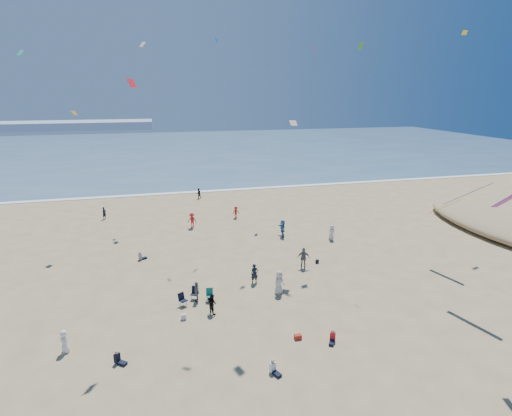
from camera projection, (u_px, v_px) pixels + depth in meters
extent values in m
plane|color=tan|center=(256.00, 394.00, 21.00)|extent=(220.00, 220.00, 0.00)
cube|color=#476B84|center=(172.00, 150.00, 109.43)|extent=(220.00, 100.00, 0.06)
cube|color=white|center=(186.00, 192.00, 62.88)|extent=(220.00, 1.20, 0.08)
cube|color=#7A8EA8|center=(15.00, 126.00, 164.74)|extent=(110.00, 20.00, 3.20)
ellipsoid|color=tan|center=(506.00, 225.00, 45.55)|extent=(10.00, 22.00, 2.20)
imported|color=black|center=(255.00, 274.00, 32.93)|extent=(0.62, 0.41, 1.68)
imported|color=silver|center=(279.00, 282.00, 31.23)|extent=(1.10, 0.97, 1.90)
imported|color=black|center=(212.00, 304.00, 28.47)|extent=(0.85, 0.91, 1.48)
imported|color=silver|center=(332.00, 232.00, 42.65)|extent=(0.79, 0.95, 1.67)
imported|color=black|center=(199.00, 193.00, 59.25)|extent=(0.91, 0.82, 1.56)
imported|color=gray|center=(197.00, 292.00, 30.06)|extent=(0.46, 0.97, 1.61)
imported|color=black|center=(104.00, 213.00, 49.69)|extent=(0.63, 0.67, 1.53)
imported|color=slate|center=(304.00, 258.00, 35.82)|extent=(1.22, 0.82, 1.93)
imported|color=teal|center=(282.00, 228.00, 43.68)|extent=(0.60, 1.75, 1.87)
imported|color=white|center=(65.00, 341.00, 24.19)|extent=(0.56, 0.77, 1.48)
imported|color=#AD2118|center=(236.00, 212.00, 50.21)|extent=(1.05, 0.78, 1.46)
imported|color=red|center=(192.00, 220.00, 46.47)|extent=(1.33, 1.16, 1.78)
cube|color=silver|center=(184.00, 317.00, 27.81)|extent=(0.35, 0.20, 0.40)
cube|color=black|center=(210.00, 297.00, 30.56)|extent=(0.30, 0.22, 0.38)
cube|color=red|center=(298.00, 337.00, 25.63)|extent=(0.45, 0.30, 0.30)
cube|color=black|center=(317.00, 261.00, 36.96)|extent=(0.28, 0.18, 0.34)
cube|color=green|center=(142.00, 30.00, 47.93)|extent=(0.41, 0.51, 0.26)
cube|color=white|center=(293.00, 123.00, 34.57)|extent=(0.80, 0.80, 0.49)
cube|color=silver|center=(143.00, 44.00, 46.70)|extent=(0.79, 0.79, 0.50)
cube|color=green|center=(361.00, 46.00, 33.84)|extent=(0.32, 0.51, 0.59)
cube|color=blue|center=(217.00, 40.00, 40.02)|extent=(0.46, 0.67, 0.42)
cube|color=#651EA5|center=(267.00, 66.00, 48.45)|extent=(0.52, 0.88, 0.43)
cube|color=yellow|center=(465.00, 33.00, 40.69)|extent=(0.85, 0.41, 0.44)
cube|color=gold|center=(74.00, 113.00, 39.31)|extent=(0.65, 0.62, 0.44)
cube|color=#61258D|center=(314.00, 49.00, 36.87)|extent=(0.64, 0.69, 0.50)
cube|color=#28C2CD|center=(20.00, 53.00, 28.31)|extent=(0.39, 0.58, 0.34)
cube|color=red|center=(132.00, 83.00, 24.89)|extent=(0.60, 0.81, 0.55)
cube|color=#70269B|center=(467.00, 194.00, 29.03)|extent=(0.35, 3.14, 2.21)
cube|color=orange|center=(444.00, 207.00, 35.42)|extent=(0.35, 2.64, 1.87)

